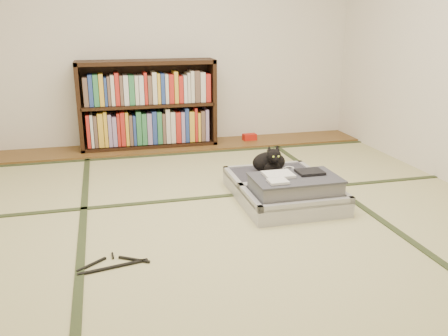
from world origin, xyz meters
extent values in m
plane|color=tan|center=(0.00, 0.00, 0.00)|extent=(4.50, 4.50, 0.00)
cube|color=brown|center=(0.00, 2.00, 0.01)|extent=(4.00, 0.50, 0.02)
cube|color=red|center=(0.78, 2.03, 0.06)|extent=(0.16, 0.10, 0.07)
plane|color=silver|center=(0.00, 2.25, 1.20)|extent=(4.00, 0.00, 4.00)
cube|color=#2D381E|center=(-1.00, 0.00, 0.00)|extent=(0.05, 4.50, 0.01)
cube|color=#2D381E|center=(1.00, 0.00, 0.00)|extent=(0.05, 4.50, 0.01)
cube|color=#2D381E|center=(0.00, 0.40, 0.00)|extent=(4.00, 0.05, 0.01)
cube|color=#2D381E|center=(0.00, 1.70, 0.00)|extent=(4.00, 0.05, 0.01)
cube|color=black|center=(-1.04, 2.07, 0.47)|extent=(0.04, 0.33, 0.92)
cube|color=black|center=(0.35, 2.07, 0.47)|extent=(0.04, 0.33, 0.92)
cube|color=black|center=(-0.34, 2.07, 0.03)|extent=(1.44, 0.33, 0.04)
cube|color=black|center=(-0.34, 2.07, 0.91)|extent=(1.44, 0.33, 0.04)
cube|color=black|center=(-0.34, 2.07, 0.47)|extent=(1.38, 0.33, 0.03)
cube|color=black|center=(-0.34, 2.22, 0.47)|extent=(1.44, 0.02, 0.92)
cube|color=gray|center=(-0.34, 2.05, 0.25)|extent=(1.29, 0.23, 0.39)
cube|color=gray|center=(-0.34, 2.05, 0.66)|extent=(1.29, 0.23, 0.35)
cube|color=#A6A5AA|center=(0.49, 0.00, 0.06)|extent=(0.71, 0.47, 0.12)
cube|color=#33313A|center=(0.49, 0.00, 0.09)|extent=(0.63, 0.40, 0.09)
cube|color=#A6A5AA|center=(0.49, -0.22, 0.13)|extent=(0.71, 0.04, 0.05)
cube|color=#A6A5AA|center=(0.49, 0.21, 0.13)|extent=(0.71, 0.04, 0.05)
cube|color=#A6A5AA|center=(0.15, 0.00, 0.13)|extent=(0.04, 0.47, 0.05)
cube|color=#A6A5AA|center=(0.82, 0.00, 0.13)|extent=(0.04, 0.47, 0.05)
cube|color=#A6A5AA|center=(0.49, 0.47, 0.06)|extent=(0.71, 0.47, 0.12)
cube|color=#33313A|center=(0.49, 0.47, 0.09)|extent=(0.63, 0.40, 0.09)
cube|color=#A6A5AA|center=(0.49, 0.25, 0.13)|extent=(0.71, 0.04, 0.05)
cube|color=#A6A5AA|center=(0.49, 0.69, 0.13)|extent=(0.71, 0.04, 0.05)
cube|color=#A6A5AA|center=(0.15, 0.47, 0.13)|extent=(0.04, 0.47, 0.05)
cube|color=#A6A5AA|center=(0.82, 0.47, 0.13)|extent=(0.04, 0.47, 0.05)
cylinder|color=black|center=(0.49, 0.23, 0.13)|extent=(0.64, 0.02, 0.02)
cube|color=gray|center=(0.49, 0.00, 0.18)|extent=(0.60, 0.37, 0.12)
cube|color=#3D3E45|center=(0.49, 0.00, 0.25)|extent=(0.62, 0.39, 0.01)
cube|color=silver|center=(0.37, 0.04, 0.27)|extent=(0.21, 0.17, 0.02)
cube|color=black|center=(0.62, 0.04, 0.27)|extent=(0.19, 0.15, 0.02)
cube|color=silver|center=(0.32, -0.10, 0.27)|extent=(0.13, 0.11, 0.02)
cube|color=white|center=(0.28, -0.23, 0.07)|extent=(0.06, 0.01, 0.04)
cube|color=white|center=(0.39, -0.23, 0.06)|extent=(0.05, 0.01, 0.03)
cube|color=orange|center=(0.72, -0.23, 0.07)|extent=(0.05, 0.01, 0.03)
cube|color=#197F33|center=(0.66, -0.23, 0.09)|extent=(0.04, 0.01, 0.03)
ellipsoid|color=black|center=(0.47, 0.51, 0.22)|extent=(0.27, 0.18, 0.17)
ellipsoid|color=black|center=(0.47, 0.43, 0.20)|extent=(0.13, 0.10, 0.10)
ellipsoid|color=black|center=(0.47, 0.40, 0.30)|extent=(0.12, 0.11, 0.11)
sphere|color=black|center=(0.47, 0.35, 0.29)|extent=(0.05, 0.05, 0.05)
cone|color=black|center=(0.43, 0.42, 0.36)|extent=(0.04, 0.05, 0.05)
cone|color=black|center=(0.50, 0.42, 0.36)|extent=(0.04, 0.05, 0.05)
sphere|color=#A5BF33|center=(0.45, 0.35, 0.31)|extent=(0.02, 0.02, 0.02)
sphere|color=#A5BF33|center=(0.49, 0.35, 0.31)|extent=(0.02, 0.02, 0.02)
cylinder|color=black|center=(0.56, 0.59, 0.16)|extent=(0.17, 0.10, 0.03)
torus|color=white|center=(0.65, 0.52, 0.14)|extent=(0.10, 0.10, 0.01)
torus|color=white|center=(0.65, 0.52, 0.15)|extent=(0.08, 0.08, 0.01)
cube|color=black|center=(-0.82, -0.54, 0.01)|extent=(0.39, 0.10, 0.01)
cube|color=black|center=(-0.94, -0.48, 0.01)|extent=(0.16, 0.13, 0.01)
cube|color=black|center=(-0.70, -0.48, 0.01)|extent=(0.18, 0.12, 0.01)
cylinder|color=black|center=(-0.82, -0.41, 0.01)|extent=(0.02, 0.07, 0.01)
camera|label=1|loc=(-0.81, -2.98, 1.33)|focal=38.00mm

